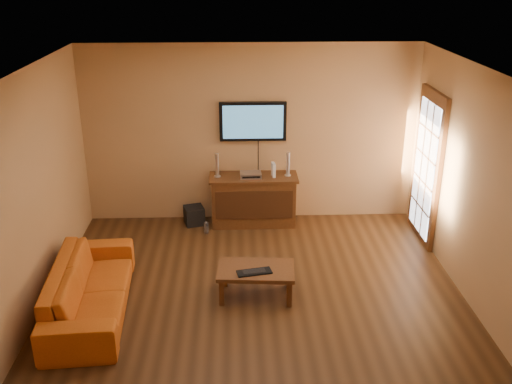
{
  "coord_description": "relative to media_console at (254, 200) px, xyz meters",
  "views": [
    {
      "loc": [
        -0.23,
        -5.76,
        3.75
      ],
      "look_at": [
        0.02,
        0.8,
        1.1
      ],
      "focal_mm": 40.0,
      "sensor_mm": 36.0,
      "label": 1
    }
  ],
  "objects": [
    {
      "name": "media_console",
      "position": [
        0.0,
        0.0,
        0.0
      ],
      "size": [
        1.33,
        0.51,
        0.77
      ],
      "color": "#44240F",
      "rests_on": "ground"
    },
    {
      "name": "speaker_right",
      "position": [
        0.52,
        0.01,
        0.55
      ],
      "size": [
        0.1,
        0.1,
        0.37
      ],
      "color": "silver",
      "rests_on": "media_console"
    },
    {
      "name": "bottle",
      "position": [
        -0.71,
        -0.33,
        -0.3
      ],
      "size": [
        0.07,
        0.07,
        0.2
      ],
      "color": "white",
      "rests_on": "ground"
    },
    {
      "name": "speaker_left",
      "position": [
        -0.54,
        0.0,
        0.55
      ],
      "size": [
        0.1,
        0.1,
        0.36
      ],
      "color": "silver",
      "rests_on": "media_console"
    },
    {
      "name": "ground_plane",
      "position": [
        -0.03,
        -2.24,
        -0.39
      ],
      "size": [
        5.0,
        5.0,
        0.0
      ],
      "primitive_type": "plane",
      "color": "#35200E",
      "rests_on": "ground"
    },
    {
      "name": "subwoofer",
      "position": [
        -0.91,
        0.01,
        -0.25
      ],
      "size": [
        0.35,
        0.35,
        0.28
      ],
      "primitive_type": "cube",
      "rotation": [
        0.0,
        0.0,
        0.29
      ],
      "color": "black",
      "rests_on": "ground"
    },
    {
      "name": "game_console",
      "position": [
        0.3,
        -0.01,
        0.49
      ],
      "size": [
        0.06,
        0.16,
        0.21
      ],
      "primitive_type": "cube",
      "rotation": [
        0.0,
        0.0,
        0.13
      ],
      "color": "white",
      "rests_on": "media_console"
    },
    {
      "name": "av_receiver",
      "position": [
        -0.04,
        -0.03,
        0.42
      ],
      "size": [
        0.32,
        0.23,
        0.07
      ],
      "primitive_type": "cube",
      "rotation": [
        0.0,
        0.0,
        0.04
      ],
      "color": "silver",
      "rests_on": "media_console"
    },
    {
      "name": "room_walls",
      "position": [
        -0.03,
        -1.62,
        1.3
      ],
      "size": [
        5.0,
        5.0,
        5.0
      ],
      "color": "tan",
      "rests_on": "ground"
    },
    {
      "name": "sofa",
      "position": [
        -1.95,
        -2.32,
        0.01
      ],
      "size": [
        0.74,
        2.08,
        0.8
      ],
      "primitive_type": "imported",
      "rotation": [
        0.0,
        0.0,
        1.64
      ],
      "color": "#BD5515",
      "rests_on": "ground"
    },
    {
      "name": "television",
      "position": [
        -0.0,
        0.21,
        1.17
      ],
      "size": [
        0.99,
        0.08,
        0.59
      ],
      "color": "black",
      "rests_on": "ground"
    },
    {
      "name": "french_door",
      "position": [
        2.42,
        -0.54,
        0.66
      ],
      "size": [
        0.07,
        1.02,
        2.22
      ],
      "color": "#44240F",
      "rests_on": "ground"
    },
    {
      "name": "coffee_table",
      "position": [
        -0.04,
        -2.07,
        -0.07
      ],
      "size": [
        0.95,
        0.61,
        0.37
      ],
      "color": "#44240F",
      "rests_on": "ground"
    },
    {
      "name": "keyboard",
      "position": [
        -0.07,
        -2.17,
        -0.0
      ],
      "size": [
        0.43,
        0.23,
        0.02
      ],
      "color": "black",
      "rests_on": "coffee_table"
    }
  ]
}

